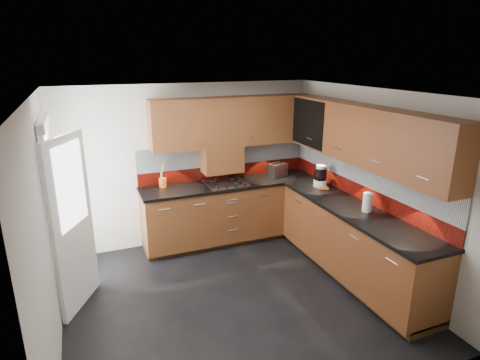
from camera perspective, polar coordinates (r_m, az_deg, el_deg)
name	(u,v)px	position (r m, az deg, el deg)	size (l,w,h in m)	color
room	(233,178)	(4.36, -0.95, 0.30)	(4.00, 3.80, 2.64)	black
base_cabinets	(285,227)	(5.76, 6.48, -6.71)	(2.70, 3.20, 0.95)	#562A13
countertop	(286,196)	(5.57, 6.59, -2.25)	(2.72, 3.22, 0.04)	black
backsplash	(293,170)	(5.77, 7.58, 1.44)	(2.70, 3.20, 0.54)	maroon
upper_cabinets	(297,128)	(5.48, 8.17, 7.33)	(2.50, 3.20, 0.72)	#562A13
extractor_hood	(222,159)	(6.04, -2.57, 2.99)	(0.60, 0.33, 0.40)	#562A13
glass_cabinet	(317,121)	(5.97, 10.83, 8.26)	(0.32, 0.80, 0.66)	black
back_door	(63,217)	(4.96, -23.93, -4.80)	(0.42, 1.19, 2.04)	white
gas_hob	(226,183)	(5.98, -1.99, -0.39)	(0.59, 0.52, 0.05)	silver
utensil_pot	(163,181)	(5.91, -10.96, -0.15)	(0.11, 0.11, 0.38)	#C75212
toaster	(278,170)	(6.38, 5.38, 1.49)	(0.33, 0.25, 0.21)	silver
food_processor	(320,177)	(5.94, 11.35, 0.45)	(0.19, 0.19, 0.32)	white
paper_towel	(367,202)	(5.13, 17.66, -3.06)	(0.11, 0.11, 0.24)	white
orange_cloth	(323,188)	(5.89, 11.66, -1.12)	(0.15, 0.13, 0.02)	orange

